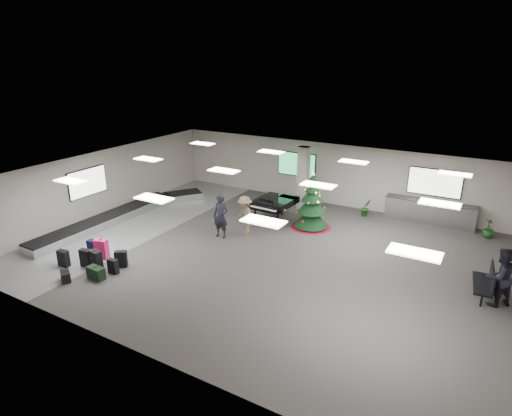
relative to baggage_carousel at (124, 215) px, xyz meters
The scene contains 21 objects.
ground 7.84m from the baggage_carousel, ahead, with size 18.00×18.00×0.00m, color #383533.
room_envelope 7.79m from the baggage_carousel, ahead, with size 18.02×14.02×3.21m.
baggage_carousel is the anchor object (origin of this frame).
service_counter 14.50m from the baggage_carousel, 27.67° to the left, with size 4.05×0.65×1.08m.
suitcase_0 5.17m from the baggage_carousel, 54.53° to the right, with size 0.49×0.31×0.75m.
suitcase_1 4.95m from the baggage_carousel, 59.40° to the right, with size 0.47×0.28×0.71m.
pink_suitcase 4.26m from the baggage_carousel, 54.69° to the right, with size 0.55×0.39×0.79m.
suitcase_3 5.15m from the baggage_carousel, 44.74° to the right, with size 0.48×0.43×0.66m.
navy_suitcase 4.09m from the baggage_carousel, 59.64° to the right, with size 0.47×0.32×0.70m.
suitcase_5 4.98m from the baggage_carousel, 69.31° to the right, with size 0.44×0.26×0.65m.
green_duffel 5.90m from the baggage_carousel, 52.95° to the right, with size 0.67×0.36×0.46m.
suitcase_7 5.60m from the baggage_carousel, 47.53° to the right, with size 0.38×0.21×0.57m.
black_duffel 6.02m from the baggage_carousel, 62.83° to the right, with size 0.61×0.53×0.37m.
christmas_tree 8.99m from the baggage_carousel, 22.98° to the left, with size 1.87×1.87×2.66m.
grand_piano 7.26m from the baggage_carousel, 29.19° to the left, with size 1.72×2.15×1.18m.
bench 15.54m from the baggage_carousel, ahead, with size 0.68×1.66×1.03m.
traveler_a 5.39m from the baggage_carousel, ahead, with size 0.70×0.46×1.91m, color black.
traveler_b 6.23m from the baggage_carousel, 12.20° to the left, with size 1.13×0.65×1.75m, color #846E52.
traveler_bench 15.86m from the baggage_carousel, ahead, with size 0.94×0.73×1.93m, color black.
potted_plant_left 11.74m from the baggage_carousel, 31.62° to the left, with size 0.48×0.39×0.87m, color #123918.
potted_plant_right 16.57m from the baggage_carousel, 22.04° to the left, with size 0.47×0.47×0.84m, color #123918.
Camera 1 is at (7.27, -13.60, 7.46)m, focal length 30.00 mm.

